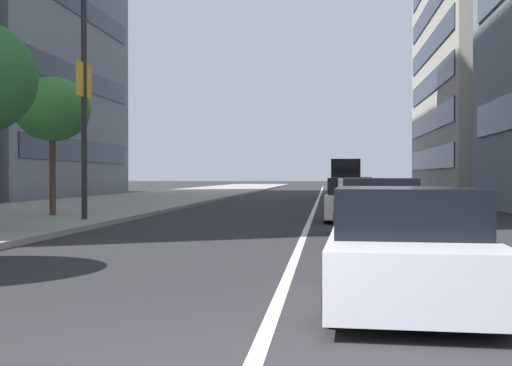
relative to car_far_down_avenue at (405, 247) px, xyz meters
name	(u,v)px	position (x,y,z in m)	size (l,w,h in m)	color
sidewalk_right_plaza	(117,202)	(26.37, 12.52, -0.58)	(160.00, 9.73, 0.15)	gray
lane_centre_stripe	(317,201)	(31.37, 1.55, -0.65)	(110.00, 0.16, 0.01)	silver
car_far_down_avenue	(405,247)	(0.00, 0.00, 0.00)	(4.52, 2.01, 1.39)	silver
car_following_behind	(376,212)	(6.97, -0.16, 0.05)	(4.27, 1.92, 1.48)	maroon
car_mid_block_traffic	(353,201)	(14.20, 0.07, 0.04)	(4.35, 1.98, 1.47)	beige
car_approaching_light	(352,194)	(23.17, -0.24, 0.03)	(4.49, 1.96, 1.49)	black
delivery_van_ahead	(345,177)	(39.32, -0.36, 0.81)	(5.61, 2.14, 2.73)	black
street_lamp_with_banners	(93,67)	(11.86, 8.42, 4.39)	(1.26, 2.21, 8.21)	#232326
street_tree_far_plaza	(52,110)	(13.75, 10.62, 3.23)	(2.66, 2.66, 4.88)	#473323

